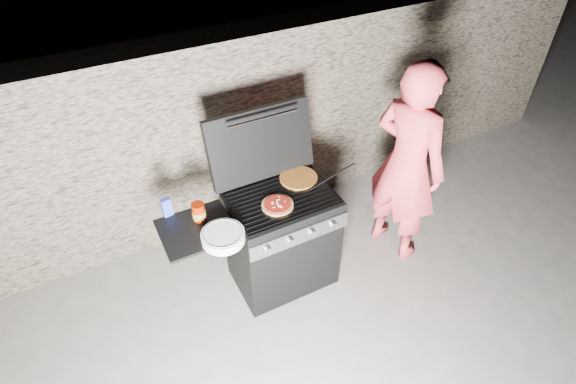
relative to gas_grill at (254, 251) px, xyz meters
name	(u,v)px	position (x,y,z in m)	size (l,w,h in m)	color
ground	(283,276)	(0.25, 0.00, -0.46)	(50.00, 50.00, 0.00)	#5A5754
stone_wall	(230,131)	(0.25, 1.05, 0.44)	(8.00, 0.35, 1.80)	#796E58
gas_grill	(254,251)	(0.00, 0.00, 0.00)	(1.34, 0.79, 0.91)	black
pizza_topped	(278,205)	(0.18, -0.06, 0.47)	(0.23, 0.23, 0.03)	#D6B360
pizza_plain	(298,178)	(0.47, 0.15, 0.46)	(0.30, 0.30, 0.02)	#B46628
sauce_jar	(199,212)	(-0.37, 0.08, 0.52)	(0.09, 0.09, 0.14)	#821601
blue_carton	(167,207)	(-0.55, 0.22, 0.52)	(0.07, 0.04, 0.15)	#2835A1
plate_stack	(223,237)	(-0.29, -0.20, 0.48)	(0.29, 0.29, 0.07)	silver
person	(407,165)	(1.34, -0.11, 0.46)	(0.67, 0.44, 1.82)	#E9414C
tongs	(332,176)	(0.69, 0.00, 0.50)	(0.01, 0.01, 0.45)	black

